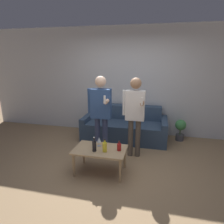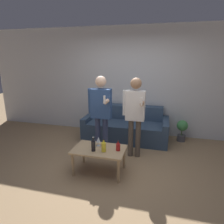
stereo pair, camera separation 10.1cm
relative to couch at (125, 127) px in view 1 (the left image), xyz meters
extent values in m
plane|color=#997A56|center=(0.06, -1.55, -0.29)|extent=(16.00, 16.00, 0.00)
cube|color=silver|center=(0.06, 0.46, 1.06)|extent=(8.00, 0.06, 2.70)
cube|color=#334760|center=(0.00, -0.17, -0.07)|extent=(1.73, 0.64, 0.44)
cube|color=#334760|center=(0.00, 0.27, 0.10)|extent=(1.73, 0.25, 0.78)
cube|color=#334760|center=(-0.94, -0.05, -0.01)|extent=(0.14, 0.89, 0.55)
cube|color=#334760|center=(0.94, -0.05, -0.01)|extent=(0.14, 0.89, 0.55)
cube|color=tan|center=(-0.16, -1.61, 0.14)|extent=(0.89, 0.56, 0.03)
cylinder|color=tan|center=(-0.55, -1.84, -0.08)|extent=(0.04, 0.04, 0.41)
cylinder|color=tan|center=(0.23, -1.84, -0.08)|extent=(0.04, 0.04, 0.41)
cylinder|color=tan|center=(-0.55, -1.38, -0.08)|extent=(0.04, 0.04, 0.41)
cylinder|color=tan|center=(0.23, -1.38, -0.08)|extent=(0.04, 0.04, 0.41)
cylinder|color=#B21E1E|center=(0.17, -1.60, 0.22)|extent=(0.07, 0.07, 0.12)
cylinder|color=#B21E1E|center=(0.17, -1.60, 0.30)|extent=(0.03, 0.03, 0.05)
cylinder|color=black|center=(0.17, -1.60, 0.32)|extent=(0.03, 0.03, 0.01)
cylinder|color=black|center=(-0.23, -1.72, 0.24)|extent=(0.07, 0.07, 0.18)
cylinder|color=black|center=(-0.23, -1.72, 0.37)|extent=(0.03, 0.03, 0.07)
cylinder|color=black|center=(-0.23, -1.72, 0.40)|extent=(0.03, 0.03, 0.01)
cylinder|color=yellow|center=(-0.05, -1.69, 0.23)|extent=(0.08, 0.08, 0.16)
cylinder|color=yellow|center=(-0.05, -1.69, 0.34)|extent=(0.03, 0.03, 0.06)
cylinder|color=black|center=(-0.05, -1.69, 0.36)|extent=(0.03, 0.03, 0.01)
cylinder|color=silver|center=(-0.21, -1.50, 0.16)|extent=(0.07, 0.07, 0.01)
cylinder|color=silver|center=(-0.21, -1.50, 0.19)|extent=(0.01, 0.01, 0.07)
cone|color=silver|center=(-0.21, -1.50, 0.27)|extent=(0.07, 0.07, 0.09)
cylinder|color=silver|center=(-0.28, -1.55, 0.16)|extent=(0.08, 0.08, 0.01)
cylinder|color=silver|center=(-0.28, -1.55, 0.19)|extent=(0.01, 0.01, 0.07)
cone|color=silver|center=(-0.28, -1.55, 0.27)|extent=(0.08, 0.08, 0.09)
cylinder|color=navy|center=(-0.41, -0.92, 0.10)|extent=(0.11, 0.11, 0.78)
cylinder|color=navy|center=(-0.26, -0.92, 0.10)|extent=(0.11, 0.11, 0.78)
cube|color=#2D4C84|center=(-0.34, -0.92, 0.78)|extent=(0.40, 0.17, 0.58)
sphere|color=beige|center=(-0.34, -0.92, 1.22)|extent=(0.21, 0.21, 0.21)
cylinder|color=#2D4C84|center=(-0.57, -0.92, 0.83)|extent=(0.07, 0.07, 0.50)
cylinder|color=beige|center=(-0.18, -1.05, 0.87)|extent=(0.07, 0.26, 0.07)
cube|color=white|center=(-0.18, -1.22, 0.93)|extent=(0.03, 0.03, 0.14)
cylinder|color=brown|center=(0.26, -0.87, 0.10)|extent=(0.10, 0.10, 0.77)
cylinder|color=brown|center=(0.41, -0.87, 0.10)|extent=(0.10, 0.10, 0.77)
cube|color=white|center=(0.34, -0.87, 0.77)|extent=(0.37, 0.16, 0.58)
sphere|color=#9E7556|center=(0.34, -0.87, 1.20)|extent=(0.21, 0.21, 0.21)
cylinder|color=white|center=(0.12, -0.87, 0.81)|extent=(0.07, 0.07, 0.49)
cylinder|color=#9E7556|center=(0.48, -1.00, 0.86)|extent=(0.07, 0.25, 0.07)
cube|color=white|center=(0.48, -1.16, 0.92)|extent=(0.03, 0.03, 0.14)
cylinder|color=#4C4C51|center=(1.32, 0.16, -0.21)|extent=(0.19, 0.19, 0.15)
cylinder|color=#476B38|center=(1.32, 0.16, -0.06)|extent=(0.02, 0.02, 0.15)
sphere|color=#428E4C|center=(1.32, 0.16, 0.10)|extent=(0.26, 0.26, 0.26)
camera|label=1|loc=(0.75, -4.60, 1.66)|focal=32.00mm
camera|label=2|loc=(0.85, -4.57, 1.66)|focal=32.00mm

